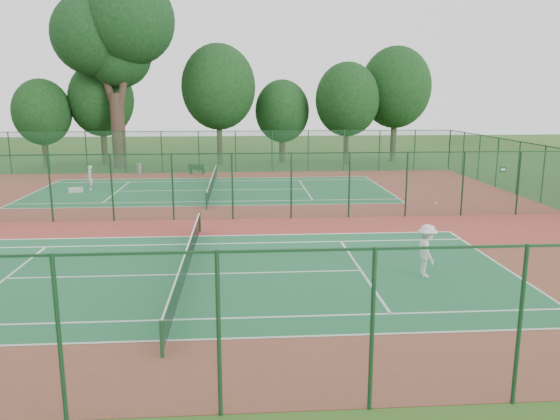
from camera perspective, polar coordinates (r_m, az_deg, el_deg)
The scene contains 19 objects.
ground at distance 28.88m, azimuth -7.98°, elevation -1.00°, with size 120.00×120.00×0.00m, color #2C5219.
red_pad at distance 28.88m, azimuth -7.98°, elevation -0.99°, with size 40.00×36.00×0.01m, color maroon.
court_near at distance 20.23m, azimuth -9.68°, elevation -6.65°, with size 23.77×10.97×0.01m, color #1F623A.
court_far at distance 37.69m, azimuth -7.08°, elevation 2.07°, with size 23.77×10.97×0.01m, color #1F6338.
fence_north at distance 46.37m, azimuth -6.57°, elevation 6.09°, with size 40.00×0.09×3.50m.
fence_south at distance 11.29m, azimuth -14.44°, elevation -12.73°, with size 40.00×0.09×3.50m.
fence_divider at distance 28.54m, azimuth -8.08°, elevation 2.44°, with size 40.00×0.09×3.50m.
tennis_net_near at distance 20.07m, azimuth -9.73°, elevation -5.22°, with size 0.10×12.90×0.97m.
tennis_net_far at distance 37.60m, azimuth -7.10°, elevation 2.86°, with size 0.10×12.90×0.97m.
player_near at distance 20.13m, azimuth 15.08°, elevation -4.13°, with size 1.23×0.71×1.91m, color silver.
player_far at distance 39.58m, azimuth -19.26°, elevation 3.19°, with size 0.61×0.40×1.67m, color silver.
trash_bin at distance 46.61m, azimuth -14.50°, elevation 4.19°, with size 0.48×0.48×0.86m, color slate.
bench at distance 45.47m, azimuth -8.70°, elevation 4.25°, with size 1.41×0.74×0.84m.
kit_bag at distance 38.99m, azimuth -20.54°, elevation 1.97°, with size 0.90×0.34×0.34m, color silver.
stray_ball_a at distance 28.15m, azimuth 1.58°, elevation -1.14°, with size 0.07×0.07×0.07m, color #D7E735.
stray_ball_b at distance 28.05m, azimuth 1.22°, elevation -1.18°, with size 0.07×0.07×0.07m, color #B1C32D.
stray_ball_c at distance 28.43m, azimuth -4.08°, elevation -1.03°, with size 0.07×0.07×0.07m, color gold.
big_tree at distance 51.27m, azimuth -16.92°, elevation 17.22°, with size 10.65×7.79×16.36m.
evergreen_row at distance 52.75m, azimuth -5.70°, elevation 4.88°, with size 39.00×5.00×12.00m, color black, non-canonical shape.
Camera 1 is at (2.04, -28.09, 6.39)m, focal length 35.00 mm.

